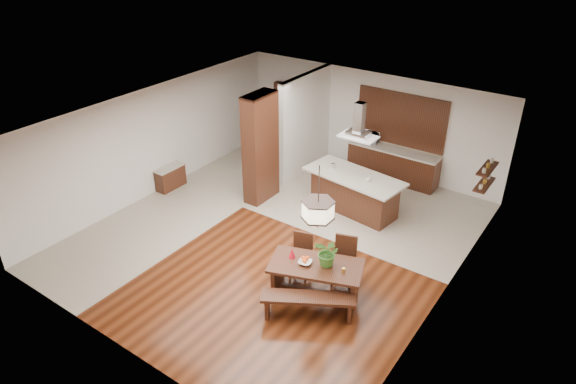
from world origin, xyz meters
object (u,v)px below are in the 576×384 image
Objects in this scene: fruit_bowl at (305,262)px; dining_table at (316,273)px; dining_bench at (308,307)px; microwave at (369,137)px; dining_chair_right at (343,262)px; pendant_lantern at (318,198)px; foliage_plant at (328,253)px; range_hood at (359,120)px; kitchen_island at (354,192)px; dining_chair_left at (300,256)px; hallway_console at (170,178)px; island_cup at (369,179)px.

dining_table is at bearing 27.26° from fruit_bowl.
microwave reaches higher than dining_bench.
dining_table is 0.72m from dining_chair_right.
pendant_lantern is 5.96m from microwave.
foliage_plant is 2.22× the size of fruit_bowl.
dining_bench is 1.97× the size of range_hood.
kitchen_island is at bearing 106.20° from dining_table.
dining_bench is 1.85× the size of dining_chair_left.
dining_chair_right reaches higher than dining_table.
kitchen_island reaches higher than fruit_bowl.
island_cup is (5.17, 1.70, 0.77)m from hallway_console.
dining_chair_left is 5.37m from microwave.
pendant_lantern is (5.72, -1.55, 1.93)m from hallway_console.
fruit_bowl is 0.29× the size of range_hood.
pendant_lantern reaches higher than fruit_bowl.
pendant_lantern is 3.50m from island_cup.
range_hood is at bearing 20.99° from hallway_console.
kitchen_island is at bearing 106.75° from dining_bench.
dining_chair_right is 8.41× the size of island_cup.
dining_chair_left reaches higher than hallway_console.
dining_table is 1.14× the size of dining_bench.
pendant_lantern is (-0.24, -0.67, 1.73)m from dining_chair_right.
dining_table is 1.54× the size of pendant_lantern.
island_cup is 0.23× the size of microwave.
fruit_bowl is (-0.19, -0.10, -1.46)m from pendant_lantern.
hallway_console reaches higher than dining_bench.
pendant_lantern is at bearing 109.71° from dining_bench.
dining_table is at bearing -73.82° from range_hood.
range_hood is at bearing -79.58° from microwave.
range_hood is at bearing 106.18° from dining_table.
range_hood is at bearing 97.75° from kitchen_island.
dining_chair_left is 1.01m from foliage_plant.
dining_bench is 1.31m from dining_chair_left.
foliage_plant is at bearing -79.06° from microwave.
dining_chair_right is 2.95m from kitchen_island.
foliage_plant reaches higher than dining_chair_right.
foliage_plant is at bearing -113.10° from dining_chair_right.
kitchen_island is 4.96× the size of microwave.
dining_table is 3.80× the size of microwave.
kitchen_island is (-1.17, 3.26, -0.51)m from foliage_plant.
dining_chair_left is at bearing 130.27° from dining_bench.
microwave is (-1.18, 2.34, 0.01)m from island_cup.
microwave is (-1.95, 6.21, 0.85)m from dining_bench.
dining_chair_right is 1.80× the size of foliage_plant.
microwave is at bearing 107.23° from pendant_lantern.
dining_table is 4.00m from range_hood.
dining_table is 3.51× the size of foliage_plant.
dining_chair_right is 1.95× the size of microwave.
range_hood is (-0.98, 3.37, 1.91)m from dining_table.
dining_bench is (0.22, -0.62, -0.31)m from dining_table.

